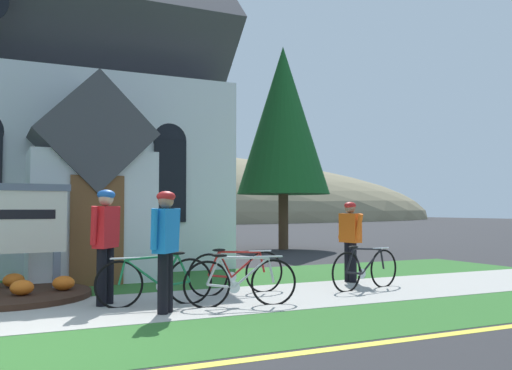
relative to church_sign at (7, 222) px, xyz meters
name	(u,v)px	position (x,y,z in m)	size (l,w,h in m)	color
church_sign	(7,222)	(0.00, 0.00, 0.00)	(2.05, 0.23, 1.89)	slate
flower_bed	(6,294)	(0.00, -0.23, -1.16)	(2.69, 2.69, 0.34)	#382319
bicycle_silver	(365,269)	(5.90, -1.91, -0.86)	(1.69, 0.39, 0.82)	black
bicycle_black	(237,272)	(3.58, -1.41, -0.86)	(1.79, 0.09, 0.81)	black
bicycle_green	(240,282)	(3.15, -2.54, -0.87)	(1.71, 0.38, 0.81)	black
bicycle_red	(156,281)	(2.02, -1.95, -0.86)	(1.78, 0.20, 0.82)	black
cyclist_in_red_jersey	(350,236)	(6.23, -0.98, -0.31)	(0.29, 0.76, 1.60)	black
cyclist_in_yellow_jersey	(166,241)	(1.97, -2.61, -0.23)	(0.53, 0.53, 1.71)	black
cyclist_in_green_jersey	(106,237)	(1.34, -1.58, -0.20)	(0.51, 0.57, 1.75)	black
roadside_conifer	(283,120)	(9.35, 7.63, 3.45)	(3.36, 3.36, 7.41)	#4C3823
distant_hill	(64,221)	(7.98, 61.64, -1.24)	(106.52, 49.04, 18.01)	#847A5B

